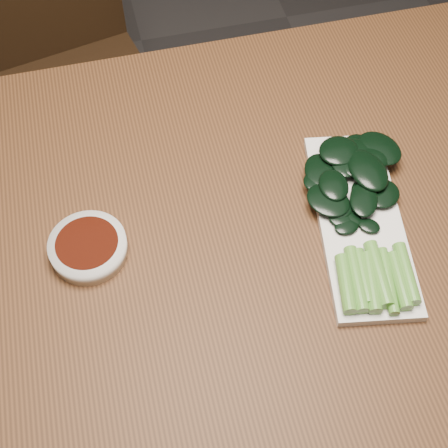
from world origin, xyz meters
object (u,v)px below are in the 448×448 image
sauce_bowl (88,247)px  serving_plate (360,222)px  gai_lan (360,198)px  table (234,245)px  chair_far (56,73)px

sauce_bowl → serving_plate: 0.40m
serving_plate → gai_lan: 0.03m
table → chair_far: size_ratio=1.57×
table → gai_lan: 0.21m
sauce_bowl → serving_plate: sauce_bowl is taller
table → chair_far: bearing=111.0°
chair_far → gai_lan: chair_far is taller
sauce_bowl → serving_plate: (0.40, -0.05, -0.01)m
sauce_bowl → gai_lan: size_ratio=0.35×
table → gai_lan: (0.19, -0.02, 0.10)m
sauce_bowl → gai_lan: (0.41, -0.02, 0.01)m
table → chair_far: 0.75m
table → gai_lan: gai_lan is taller
table → sauce_bowl: sauce_bowl is taller
chair_far → sauce_bowl: size_ratio=7.94×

